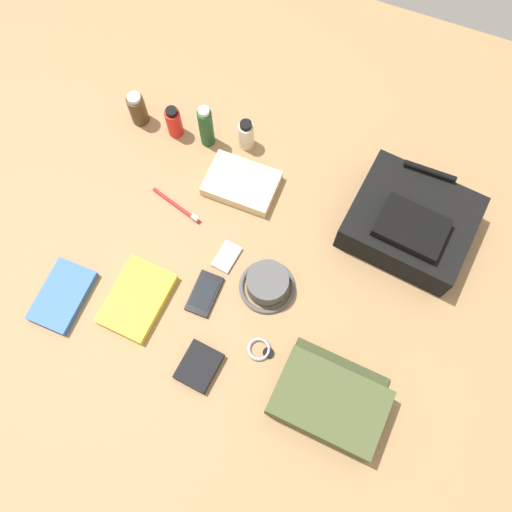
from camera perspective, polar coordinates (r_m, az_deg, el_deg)
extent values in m
cube|color=#9B754B|center=(1.50, 0.00, -0.69)|extent=(2.64, 2.02, 0.02)
cube|color=black|center=(1.54, 15.83, 3.40)|extent=(0.35, 0.31, 0.11)
cube|color=black|center=(1.45, 15.99, 2.85)|extent=(0.19, 0.14, 0.03)
cylinder|color=black|center=(1.55, 17.78, 8.49)|extent=(0.14, 0.02, 0.02)
cube|color=#47512D|center=(1.38, 7.64, -15.02)|extent=(0.28, 0.19, 0.09)
cube|color=#394124|center=(1.43, 8.71, -11.61)|extent=(0.26, 0.08, 0.01)
cylinder|color=#525252|center=(1.43, 1.21, -2.85)|extent=(0.11, 0.11, 0.06)
torus|color=#525252|center=(1.46, 1.18, -3.23)|extent=(0.15, 0.15, 0.01)
cylinder|color=#473319|center=(1.70, -12.27, 14.74)|extent=(0.05, 0.05, 0.10)
cylinder|color=silver|center=(1.65, -12.68, 15.86)|extent=(0.04, 0.04, 0.01)
cylinder|color=red|center=(1.66, -8.57, 13.63)|extent=(0.05, 0.05, 0.10)
cylinder|color=black|center=(1.61, -8.85, 14.72)|extent=(0.03, 0.03, 0.01)
cylinder|color=#19471E|center=(1.61, -5.24, 13.25)|extent=(0.04, 0.04, 0.14)
cylinder|color=silver|center=(1.54, -5.49, 14.85)|extent=(0.03, 0.03, 0.01)
cylinder|color=beige|center=(1.62, -1.04, 12.51)|extent=(0.05, 0.05, 0.09)
cylinder|color=black|center=(1.57, -1.08, 13.56)|extent=(0.03, 0.03, 0.01)
cube|color=blue|center=(1.54, -19.61, -3.96)|extent=(0.12, 0.18, 0.02)
cube|color=white|center=(1.54, -19.57, -3.99)|extent=(0.11, 0.18, 0.02)
cube|color=yellow|center=(1.48, -12.36, -4.42)|extent=(0.15, 0.21, 0.03)
cube|color=white|center=(1.48, -12.33, -4.46)|extent=(0.14, 0.20, 0.02)
cube|color=black|center=(1.46, -5.42, -3.96)|extent=(0.07, 0.12, 0.01)
cube|color=black|center=(1.46, -5.45, -3.89)|extent=(0.05, 0.08, 0.00)
cube|color=#B7B7BC|center=(1.49, -3.07, -0.09)|extent=(0.06, 0.09, 0.01)
cylinder|color=silver|center=(1.48, -3.31, -0.51)|extent=(0.03, 0.03, 0.00)
torus|color=#99999E|center=(1.42, 0.29, -9.72)|extent=(0.06, 0.06, 0.01)
cylinder|color=black|center=(1.42, 1.28, -10.10)|extent=(0.03, 0.03, 0.01)
cylinder|color=red|center=(1.57, -8.34, 5.26)|extent=(0.17, 0.06, 0.01)
cube|color=white|center=(1.53, -6.42, 4.01)|extent=(0.02, 0.02, 0.01)
cube|color=black|center=(1.42, -5.99, -11.42)|extent=(0.10, 0.12, 0.02)
cube|color=beige|center=(1.57, -1.53, 7.62)|extent=(0.20, 0.14, 0.04)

